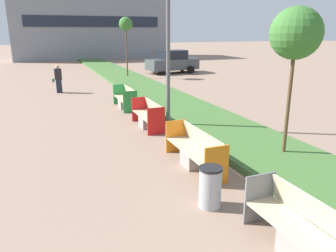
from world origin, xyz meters
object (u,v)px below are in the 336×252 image
object	(u,v)px
bench_orange_frame	(195,152)
bench_grey_frame	(305,236)
bench_green_frame	(126,100)
sapling_tree_far	(126,25)
bench_red_frame	(148,117)
street_lamp_post	(168,4)
parked_car_distant	(172,62)
sapling_tree_near	(296,34)
pedestrian_walking	(58,79)
litter_bin	(210,187)

from	to	relation	value
bench_orange_frame	bench_grey_frame	bearing A→B (deg)	-90.02
bench_green_frame	sapling_tree_far	size ratio (longest dim) A/B	0.45
bench_grey_frame	bench_orange_frame	distance (m)	3.85
bench_red_frame	bench_green_frame	size ratio (longest dim) A/B	1.00
street_lamp_post	bench_red_frame	bearing A→B (deg)	146.24
sapling_tree_far	parked_car_distant	bearing A→B (deg)	20.64
bench_red_frame	parked_car_distant	bearing A→B (deg)	64.61
street_lamp_post	sapling_tree_near	size ratio (longest dim) A/B	1.92
pedestrian_walking	street_lamp_post	bearing A→B (deg)	-70.17
sapling_tree_near	litter_bin	bearing A→B (deg)	-153.37
litter_bin	sapling_tree_near	xyz separation A→B (m)	(3.18, 1.60, 2.89)
bench_green_frame	street_lamp_post	world-z (taller)	street_lamp_post
bench_red_frame	bench_grey_frame	bearing A→B (deg)	-89.97
bench_orange_frame	pedestrian_walking	world-z (taller)	pedestrian_walking
sapling_tree_near	pedestrian_walking	bearing A→B (deg)	112.12
bench_orange_frame	sapling_tree_near	size ratio (longest dim) A/B	0.60
pedestrian_walking	parked_car_distant	distance (m)	11.09
bench_orange_frame	street_lamp_post	world-z (taller)	street_lamp_post
street_lamp_post	bench_orange_frame	bearing A→B (deg)	-100.03
bench_grey_frame	bench_green_frame	size ratio (longest dim) A/B	1.15
bench_green_frame	litter_bin	size ratio (longest dim) A/B	2.31
street_lamp_post	parked_car_distant	size ratio (longest dim) A/B	1.75
bench_orange_frame	parked_car_distant	bearing A→B (deg)	69.50
bench_grey_frame	street_lamp_post	bearing A→B (deg)	85.21
bench_green_frame	parked_car_distant	size ratio (longest dim) A/B	0.45
litter_bin	parked_car_distant	bearing A→B (deg)	69.78
bench_grey_frame	bench_green_frame	xyz separation A→B (m)	(-0.00, 11.02, -0.01)
bench_grey_frame	street_lamp_post	distance (m)	8.27
street_lamp_post	sapling_tree_far	world-z (taller)	street_lamp_post
bench_green_frame	sapling_tree_near	size ratio (longest dim) A/B	0.49
bench_grey_frame	parked_car_distant	distance (m)	23.07
bench_grey_frame	litter_bin	xyz separation A→B (m)	(-0.62, 1.89, 0.05)
litter_bin	bench_grey_frame	bearing A→B (deg)	-71.81
parked_car_distant	bench_green_frame	bearing A→B (deg)	-129.07
litter_bin	bench_orange_frame	bearing A→B (deg)	72.36
parked_car_distant	bench_orange_frame	bearing A→B (deg)	-117.87
litter_bin	street_lamp_post	xyz separation A→B (m)	(1.23, 5.40, 3.80)
pedestrian_walking	parked_car_distant	bearing A→B (deg)	32.37
bench_red_frame	bench_green_frame	xyz separation A→B (m)	(-0.00, 3.32, -0.00)
bench_grey_frame	bench_red_frame	distance (m)	7.70
street_lamp_post	pedestrian_walking	world-z (taller)	street_lamp_post
bench_green_frame	pedestrian_walking	world-z (taller)	pedestrian_walking
litter_bin	parked_car_distant	world-z (taller)	parked_car_distant
bench_orange_frame	bench_red_frame	distance (m)	3.85
sapling_tree_near	sapling_tree_far	distance (m)	16.96
bench_orange_frame	pedestrian_walking	distance (m)	12.52
bench_red_frame	street_lamp_post	bearing A→B (deg)	-33.76
bench_grey_frame	sapling_tree_near	xyz separation A→B (m)	(2.56, 3.49, 2.95)
litter_bin	pedestrian_walking	bearing A→B (deg)	97.79
bench_red_frame	sapling_tree_near	bearing A→B (deg)	-58.69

